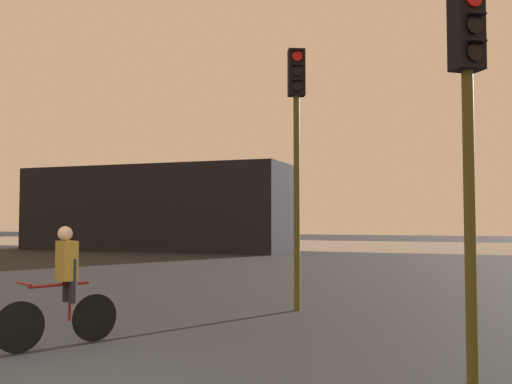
{
  "coord_description": "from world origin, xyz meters",
  "views": [
    {
      "loc": [
        3.97,
        -4.45,
        1.71
      ],
      "look_at": [
        0.5,
        5.0,
        2.2
      ],
      "focal_mm": 40.0,
      "sensor_mm": 36.0,
      "label": 1
    }
  ],
  "objects_px": {
    "traffic_light_center": "(297,130)",
    "cyclist": "(64,285)",
    "distant_building": "(154,209)",
    "traffic_light_near_right": "(468,105)"
  },
  "relations": [
    {
      "from": "traffic_light_center",
      "to": "cyclist",
      "type": "bearing_deg",
      "value": 38.1
    },
    {
      "from": "distant_building",
      "to": "traffic_light_near_right",
      "type": "xyz_separation_m",
      "value": [
        16.42,
        -21.53,
        0.6
      ]
    },
    {
      "from": "cyclist",
      "to": "traffic_light_near_right",
      "type": "bearing_deg",
      "value": -153.05
    },
    {
      "from": "traffic_light_center",
      "to": "distant_building",
      "type": "bearing_deg",
      "value": -76.54
    },
    {
      "from": "distant_building",
      "to": "cyclist",
      "type": "bearing_deg",
      "value": -62.46
    },
    {
      "from": "distant_building",
      "to": "traffic_light_near_right",
      "type": "bearing_deg",
      "value": -52.67
    },
    {
      "from": "cyclist",
      "to": "distant_building",
      "type": "bearing_deg",
      "value": -35.59
    },
    {
      "from": "traffic_light_center",
      "to": "traffic_light_near_right",
      "type": "bearing_deg",
      "value": 103.38
    },
    {
      "from": "traffic_light_near_right",
      "to": "cyclist",
      "type": "height_order",
      "value": "traffic_light_near_right"
    },
    {
      "from": "traffic_light_near_right",
      "to": "distant_building",
      "type": "bearing_deg",
      "value": -89.09
    }
  ]
}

